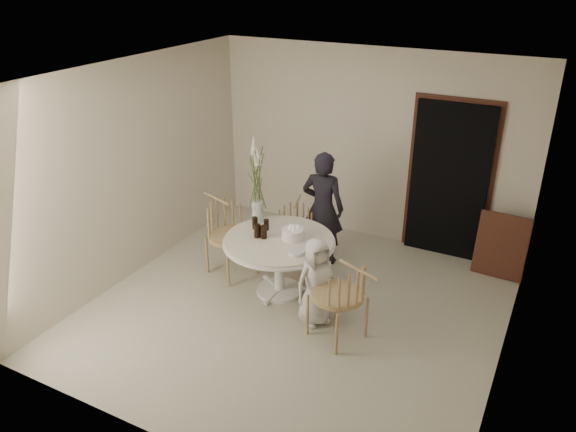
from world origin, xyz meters
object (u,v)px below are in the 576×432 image
at_px(table, 279,247).
at_px(birthday_cake, 293,234).
at_px(chair_far, 296,225).
at_px(flower_vase, 257,185).
at_px(boy, 316,282).
at_px(chair_left, 224,225).
at_px(girl, 323,208).
at_px(chair_right, 347,292).

height_order(table, birthday_cake, birthday_cake).
bearing_deg(table, chair_far, 102.46).
bearing_deg(table, flower_vase, 147.15).
bearing_deg(chair_far, flower_vase, -138.55).
bearing_deg(boy, chair_left, 106.40).
bearing_deg(chair_left, birthday_cake, -73.88).
relative_size(birthday_cake, flower_vase, 0.24).
bearing_deg(girl, birthday_cake, 83.54).
distance_m(birthday_cake, flower_vase, 0.77).
xyz_separation_m(chair_far, girl, (0.30, 0.20, 0.22)).
relative_size(chair_right, chair_left, 0.97).
bearing_deg(table, chair_right, -26.51).
distance_m(table, birthday_cake, 0.24).
bearing_deg(birthday_cake, chair_left, 175.70).
bearing_deg(chair_right, birthday_cake, -100.92).
relative_size(girl, birthday_cake, 5.87).
relative_size(table, flower_vase, 1.19).
height_order(chair_right, birthday_cake, chair_right).
bearing_deg(chair_right, flower_vase, -96.26).
relative_size(chair_left, flower_vase, 0.89).
height_order(table, flower_vase, flower_vase).
relative_size(table, birthday_cake, 5.08).
relative_size(chair_right, flower_vase, 0.87).
distance_m(table, chair_right, 1.22).
relative_size(table, chair_right, 1.38).
xyz_separation_m(girl, birthday_cake, (0.01, -0.88, 0.02)).
xyz_separation_m(chair_right, chair_left, (-1.97, 0.70, 0.02)).
bearing_deg(girl, boy, 104.45).
xyz_separation_m(girl, boy, (0.52, -1.31, -0.25)).
xyz_separation_m(chair_right, girl, (-0.96, 1.50, 0.14)).
bearing_deg(chair_left, chair_right, -89.04).
height_order(table, chair_right, chair_right).
bearing_deg(chair_right, chair_left, -87.24).
bearing_deg(girl, chair_far, 26.48).
bearing_deg(flower_vase, boy, -30.31).
height_order(table, girl, girl).
relative_size(boy, flower_vase, 0.93).
relative_size(girl, boy, 1.49).
bearing_deg(chair_far, chair_right, -62.18).
xyz_separation_m(chair_right, flower_vase, (-1.55, 0.84, 0.60)).
height_order(table, chair_far, chair_far).
distance_m(table, chair_far, 0.78).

